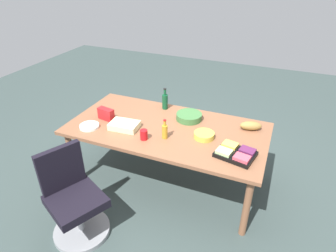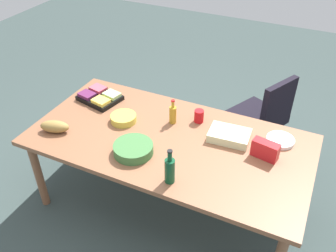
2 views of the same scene
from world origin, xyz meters
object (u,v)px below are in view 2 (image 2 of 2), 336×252
object	(u,v)px
sheet_cake	(229,135)
wine_bottle	(170,170)
office_chair	(259,124)
bread_loaf	(55,127)
salad_bowl	(133,149)
chip_bag_red	(265,150)
paper_plate_stack	(280,140)
conference_table	(169,145)
fruit_platter	(100,97)
chip_bowl	(123,118)
red_solo_cup	(199,116)
dressing_bottle	(173,114)

from	to	relation	value
sheet_cake	wine_bottle	bearing A→B (deg)	70.02
office_chair	sheet_cake	size ratio (longest dim) A/B	2.88
bread_loaf	salad_bowl	world-z (taller)	bread_loaf
chip_bag_red	paper_plate_stack	world-z (taller)	chip_bag_red
office_chair	bread_loaf	bearing A→B (deg)	44.46
paper_plate_stack	wine_bottle	distance (m)	0.98
conference_table	wine_bottle	size ratio (longest dim) A/B	8.10
wine_bottle	fruit_platter	size ratio (longest dim) A/B	0.68
wine_bottle	chip_bowl	world-z (taller)	wine_bottle
fruit_platter	red_solo_cup	distance (m)	0.96
office_chair	paper_plate_stack	xyz separation A→B (m)	(-0.29, 0.73, 0.42)
paper_plate_stack	dressing_bottle	world-z (taller)	dressing_bottle
wine_bottle	sheet_cake	xyz separation A→B (m)	(-0.23, -0.63, -0.07)
paper_plate_stack	sheet_cake	xyz separation A→B (m)	(0.38, 0.14, 0.02)
fruit_platter	wine_bottle	bearing A→B (deg)	146.64
red_solo_cup	chip_bag_red	bearing A→B (deg)	160.11
sheet_cake	paper_plate_stack	bearing A→B (deg)	-159.77
conference_table	chip_bag_red	size ratio (longest dim) A/B	11.20
conference_table	chip_bag_red	bearing A→B (deg)	-172.26
dressing_bottle	red_solo_cup	distance (m)	0.22
paper_plate_stack	chip_bowl	distance (m)	1.30
dressing_bottle	salad_bowl	bearing A→B (deg)	77.97
chip_bag_red	sheet_cake	xyz separation A→B (m)	(0.30, -0.10, -0.04)
office_chair	dressing_bottle	world-z (taller)	dressing_bottle
office_chair	paper_plate_stack	world-z (taller)	office_chair
wine_bottle	fruit_platter	world-z (taller)	wine_bottle
paper_plate_stack	wine_bottle	xyz separation A→B (m)	(0.61, 0.77, 0.09)
chip_bag_red	conference_table	bearing A→B (deg)	7.74
bread_loaf	sheet_cake	size ratio (longest dim) A/B	0.75
salad_bowl	red_solo_cup	xyz separation A→B (m)	(-0.30, -0.60, 0.02)
wine_bottle	chip_bowl	bearing A→B (deg)	-36.05
wine_bottle	fruit_platter	xyz separation A→B (m)	(1.04, -0.68, -0.07)
conference_table	sheet_cake	world-z (taller)	sheet_cake
chip_bag_red	wine_bottle	world-z (taller)	wine_bottle
dressing_bottle	sheet_cake	xyz separation A→B (m)	(-0.50, 0.01, -0.05)
chip_bag_red	paper_plate_stack	size ratio (longest dim) A/B	0.91
office_chair	salad_bowl	bearing A→B (deg)	62.58
conference_table	bread_loaf	bearing A→B (deg)	19.58
paper_plate_stack	chip_bowl	xyz separation A→B (m)	(1.27, 0.29, 0.02)
conference_table	fruit_platter	distance (m)	0.87
conference_table	red_solo_cup	xyz separation A→B (m)	(-0.13, -0.32, 0.12)
fruit_platter	bread_loaf	bearing A→B (deg)	84.46
conference_table	fruit_platter	size ratio (longest dim) A/B	5.47
chip_bowl	office_chair	bearing A→B (deg)	-133.81
office_chair	wine_bottle	bearing A→B (deg)	77.95
salad_bowl	bread_loaf	bearing A→B (deg)	3.16
red_solo_cup	sheet_cake	bearing A→B (deg)	158.40
conference_table	chip_bowl	bearing A→B (deg)	-6.23
conference_table	sheet_cake	distance (m)	0.49
chip_bowl	salad_bowl	distance (m)	0.43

